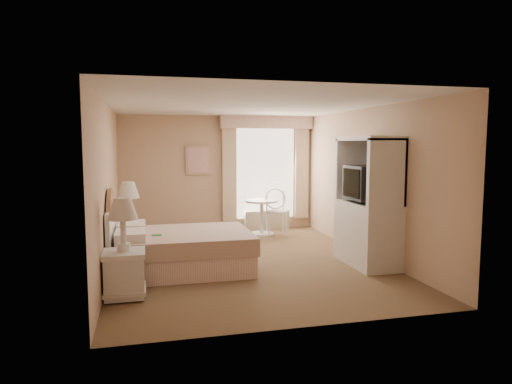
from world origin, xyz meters
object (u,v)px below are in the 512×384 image
object	(u,v)px
nightstand_near	(124,261)
cafe_chair	(276,208)
nightstand_far	(129,229)
armoire	(368,212)
round_table	(262,212)
bed	(177,249)

from	to	relation	value
nightstand_near	cafe_chair	distance (m)	4.54
nightstand_far	armoire	distance (m)	3.92
nightstand_near	round_table	world-z (taller)	nightstand_near
round_table	armoire	world-z (taller)	armoire
round_table	nightstand_near	bearing A→B (deg)	-127.42
nightstand_near	nightstand_far	xyz separation A→B (m)	(-0.00, 2.11, 0.01)
cafe_chair	armoire	size ratio (longest dim) A/B	0.48
nightstand_far	cafe_chair	world-z (taller)	nightstand_far
nightstand_near	armoire	size ratio (longest dim) A/B	0.61
bed	nightstand_far	size ratio (longest dim) A/B	1.65
nightstand_near	round_table	distance (m)	4.35
cafe_chair	armoire	bearing A→B (deg)	-68.98
nightstand_near	round_table	bearing A→B (deg)	52.58
armoire	cafe_chair	bearing A→B (deg)	104.44
bed	cafe_chair	bearing A→B (deg)	46.51
bed	cafe_chair	world-z (taller)	bed
nightstand_near	nightstand_far	distance (m)	2.11
armoire	nightstand_far	bearing A→B (deg)	159.28
nightstand_far	cafe_chair	bearing A→B (deg)	24.38
nightstand_far	armoire	size ratio (longest dim) A/B	0.62
nightstand_far	cafe_chair	xyz separation A→B (m)	(2.95, 1.34, 0.08)
nightstand_far	cafe_chair	distance (m)	3.24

